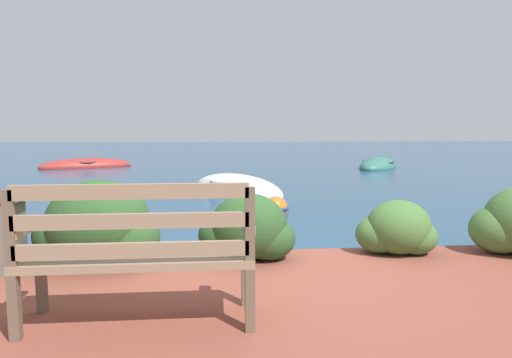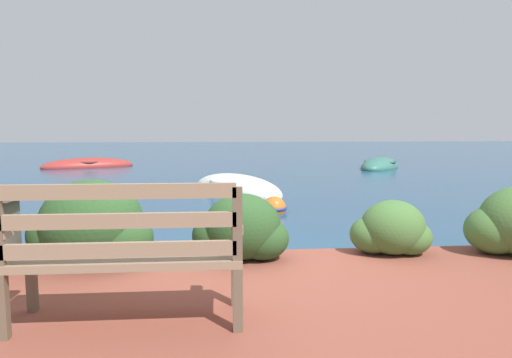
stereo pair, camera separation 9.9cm
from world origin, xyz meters
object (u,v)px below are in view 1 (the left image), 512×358
object	(u,v)px
park_bench	(138,251)
rowboat_mid	(378,166)
rowboat_far	(86,166)
mooring_buoy	(276,208)
rowboat_nearest	(237,190)

from	to	relation	value
park_bench	rowboat_mid	xyz separation A→B (m)	(6.28, 12.96, -0.64)
rowboat_mid	park_bench	bearing A→B (deg)	-170.48
park_bench	rowboat_mid	distance (m)	14.41
rowboat_far	mooring_buoy	world-z (taller)	rowboat_far
rowboat_mid	rowboat_far	bearing A→B (deg)	119.18
park_bench	mooring_buoy	world-z (taller)	park_bench
park_bench	rowboat_far	distance (m)	14.72
rowboat_nearest	rowboat_far	bearing A→B (deg)	5.27
rowboat_nearest	rowboat_mid	bearing A→B (deg)	-75.38
park_bench	rowboat_far	world-z (taller)	park_bench
rowboat_mid	mooring_buoy	xyz separation A→B (m)	(-4.76, -8.06, 0.01)
rowboat_nearest	mooring_buoy	world-z (taller)	rowboat_nearest
rowboat_nearest	rowboat_mid	xyz separation A→B (m)	(5.33, 5.63, -0.00)
park_bench	rowboat_mid	size ratio (longest dim) A/B	0.52
rowboat_far	park_bench	bearing A→B (deg)	83.27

